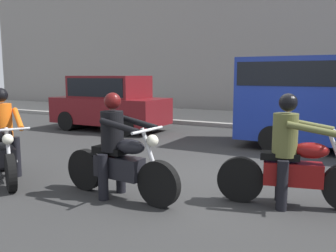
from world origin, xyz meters
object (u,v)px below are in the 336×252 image
Objects in this scene: motorcycle_with_rider_black_leather at (118,155)px; parked_hatchback_maroon at (110,102)px; motorcycle_with_rider_orange_stripe at (4,143)px; motorcycle_with_rider_olive at (292,161)px.

motorcycle_with_rider_black_leather is 6.74m from parked_hatchback_maroon.
motorcycle_with_rider_olive is at bearing 12.69° from motorcycle_with_rider_orange_stripe.
parked_hatchback_maroon is at bearing 145.75° from motorcycle_with_rider_olive.
motorcycle_with_rider_olive is at bearing 20.06° from motorcycle_with_rider_black_leather.
motorcycle_with_rider_black_leather is at bearing -159.94° from motorcycle_with_rider_olive.
parked_hatchback_maroon is (-6.51, 4.43, 0.29)m from motorcycle_with_rider_olive.
motorcycle_with_rider_orange_stripe reaches higher than motorcycle_with_rider_black_leather.
motorcycle_with_rider_orange_stripe is 0.89× the size of motorcycle_with_rider_olive.
motorcycle_with_rider_olive reaches higher than motorcycle_with_rider_black_leather.
motorcycle_with_rider_orange_stripe is at bearing -70.99° from parked_hatchback_maroon.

